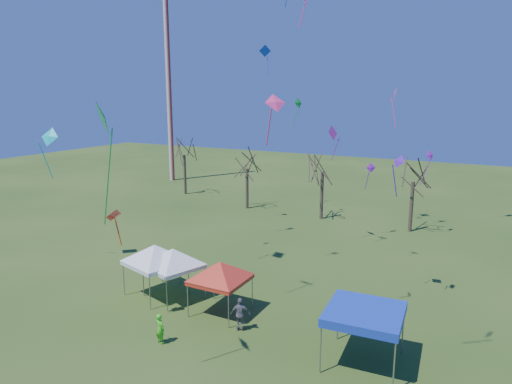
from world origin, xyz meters
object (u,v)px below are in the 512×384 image
tree_3 (415,163)px  tent_red (220,265)px  tent_white_mid (155,248)px  tree_0 (184,141)px  person_grey (240,314)px  tree_1 (247,154)px  tree_2 (323,155)px  tent_blue (365,314)px  person_green (160,329)px  tent_white_west (173,252)px  radio_mast (169,90)px

tree_3 → tent_red: (-6.66, -20.88, -3.29)m
tent_white_mid → tent_red: (4.66, -0.15, -0.18)m
tree_0 → person_grey: 34.18m
tree_1 → tent_white_mid: size_ratio=1.88×
tree_2 → tent_blue: (9.99, -22.36, -3.91)m
tent_white_mid → person_green: tent_white_mid is taller
tree_3 → tent_white_mid: (-11.32, -20.73, -3.11)m
tent_blue → tent_red: bearing=172.1°
tent_white_west → tent_red: tent_white_west is taller
tree_2 → tent_white_west: bearing=-94.9°
tree_3 → tent_blue: size_ratio=2.26×
tent_blue → person_grey: tent_blue is taller
tent_blue → tree_3: bearing=94.1°
person_green → tent_blue: bearing=-147.5°
tree_0 → tree_3: 27.09m
tree_0 → tree_1: (10.08, -2.73, -0.70)m
tree_3 → person_grey: size_ratio=4.47×
tent_red → tree_3: bearing=72.3°
tree_1 → tent_red: tree_1 is taller
tree_3 → person_green: tree_3 is taller
tree_1 → person_grey: bearing=-62.0°
radio_mast → tree_1: 20.72m
person_grey → tree_1: bearing=-84.0°
tree_0 → tent_red: bearing=-50.1°
person_grey → tree_0: bearing=-71.0°
radio_mast → tent_white_west: radio_mast is taller
tent_white_mid → tent_red: tent_white_mid is taller
tree_3 → tree_1: bearing=177.9°
radio_mast → tent_white_mid: size_ratio=6.23×
tent_white_west → tent_red: (3.53, -0.41, -0.05)m
person_grey → person_green: person_grey is taller
radio_mast → tree_0: radio_mast is taller
tent_white_mid → person_grey: size_ratio=2.27×
tree_3 → person_green: bearing=-106.9°
tree_1 → person_grey: (12.08, -22.68, -4.91)m
radio_mast → tree_3: (34.03, -9.96, -6.42)m
tent_red → radio_mast: bearing=131.6°
tent_white_west → person_green: 5.59m
tree_2 → tent_red: bearing=-85.3°
tree_2 → tent_red: tree_2 is taller
radio_mast → tree_1: bearing=-28.5°
person_green → radio_mast: bearing=-38.2°
tent_red → tent_blue: 8.34m
tent_blue → radio_mast: bearing=138.1°
tent_blue → tent_white_west: bearing=172.5°
tree_2 → tree_3: bearing=-2.3°
radio_mast → tent_blue: size_ratio=7.13×
tent_blue → person_green: bearing=-162.2°
tree_1 → tree_2: bearing=-1.8°
person_grey → person_green: size_ratio=1.15×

